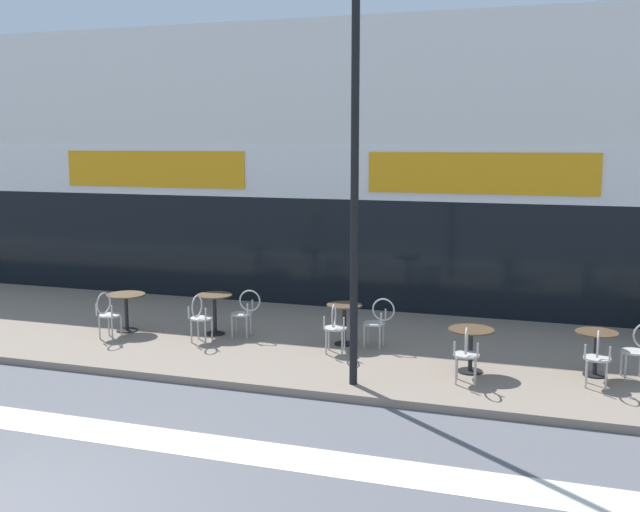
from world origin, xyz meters
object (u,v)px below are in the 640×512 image
(cafe_chair_1_near, at_px, (199,315))
(lamp_post, at_px, (355,152))
(bistro_table_1, at_px, (215,306))
(cafe_chair_4_side, at_px, (639,347))
(bistro_table_0, at_px, (126,304))
(cafe_chair_2_side, at_px, (378,319))
(cafe_chair_2_near, at_px, (335,325))
(bistro_table_4, at_px, (596,345))
(cafe_chair_0_near, at_px, (107,312))
(bistro_table_3, at_px, (471,341))
(cafe_chair_4_near, at_px, (597,354))
(cafe_chair_1_side, at_px, (245,310))
(cafe_chair_3_near, at_px, (466,351))
(bistro_table_2, at_px, (344,316))

(cafe_chair_1_near, xyz_separation_m, lamp_post, (3.31, -1.40, 2.98))
(bistro_table_1, bearing_deg, cafe_chair_4_side, -3.36)
(cafe_chair_4_side, bearing_deg, cafe_chair_1_near, -6.89)
(bistro_table_0, relative_size, cafe_chair_1_near, 0.82)
(bistro_table_1, bearing_deg, lamp_post, -31.51)
(cafe_chair_1_near, height_order, cafe_chair_2_side, same)
(cafe_chair_4_side, bearing_deg, cafe_chair_2_near, -6.91)
(bistro_table_4, relative_size, cafe_chair_0_near, 0.78)
(bistro_table_3, xyz_separation_m, cafe_chair_0_near, (-6.66, -0.06, 0.01))
(cafe_chair_4_near, distance_m, cafe_chair_4_side, 0.90)
(cafe_chair_0_near, relative_size, cafe_chair_1_side, 1.00)
(cafe_chair_2_side, height_order, cafe_chair_3_near, same)
(bistro_table_4, bearing_deg, cafe_chair_3_near, -150.69)
(cafe_chair_1_side, bearing_deg, cafe_chair_4_side, 168.07)
(bistro_table_0, distance_m, lamp_post, 6.10)
(cafe_chair_2_side, relative_size, cafe_chair_3_near, 1.00)
(cafe_chair_4_near, bearing_deg, bistro_table_2, 78.25)
(bistro_table_1, relative_size, cafe_chair_2_side, 0.86)
(bistro_table_2, relative_size, cafe_chair_4_near, 0.82)
(cafe_chair_0_near, relative_size, cafe_chair_2_side, 1.00)
(cafe_chair_2_near, xyz_separation_m, lamp_post, (0.75, -1.47, 2.98))
(bistro_table_2, bearing_deg, bistro_table_4, -6.87)
(cafe_chair_1_near, height_order, cafe_chair_4_side, same)
(cafe_chair_0_near, distance_m, cafe_chair_1_side, 2.55)
(cafe_chair_0_near, bearing_deg, bistro_table_3, -86.95)
(bistro_table_0, height_order, cafe_chair_2_near, cafe_chair_2_near)
(bistro_table_0, height_order, bistro_table_3, bistro_table_0)
(bistro_table_0, xyz_separation_m, cafe_chair_0_near, (-0.00, -0.63, -0.01))
(bistro_table_3, bearing_deg, cafe_chair_2_near, 172.35)
(lamp_post, bearing_deg, bistro_table_1, 148.49)
(bistro_table_4, distance_m, cafe_chair_3_near, 2.15)
(cafe_chair_1_side, relative_size, cafe_chair_2_near, 1.00)
(bistro_table_0, xyz_separation_m, bistro_table_3, (6.65, -0.56, -0.02))
(bistro_table_1, distance_m, bistro_table_3, 5.00)
(bistro_table_0, height_order, cafe_chair_1_side, cafe_chair_1_side)
(cafe_chair_2_side, distance_m, cafe_chair_3_near, 2.35)
(bistro_table_0, distance_m, cafe_chair_1_side, 2.38)
(bistro_table_3, distance_m, bistro_table_4, 1.93)
(cafe_chair_4_near, relative_size, lamp_post, 0.15)
(cafe_chair_4_side, bearing_deg, cafe_chair_4_near, 36.98)
(cafe_chair_0_near, bearing_deg, cafe_chair_1_side, -65.57)
(bistro_table_1, xyz_separation_m, cafe_chair_1_near, (0.00, -0.63, -0.03))
(bistro_table_0, xyz_separation_m, cafe_chair_3_near, (6.66, -1.19, -0.01))
(bistro_table_3, height_order, cafe_chair_4_near, cafe_chair_4_near)
(cafe_chair_3_near, bearing_deg, cafe_chair_1_near, 75.45)
(bistro_table_1, xyz_separation_m, cafe_chair_0_near, (-1.74, -0.94, -0.03))
(cafe_chair_2_near, distance_m, cafe_chair_3_near, 2.55)
(cafe_chair_1_near, bearing_deg, cafe_chair_2_near, -89.75)
(bistro_table_4, bearing_deg, bistro_table_2, 173.13)
(bistro_table_0, xyz_separation_m, cafe_chair_2_side, (4.91, 0.38, -0.01))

